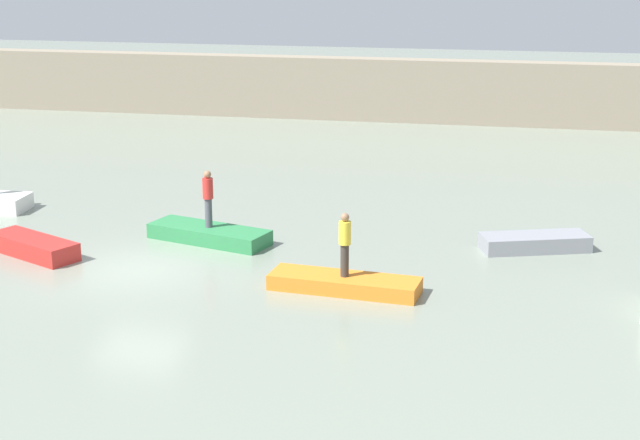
% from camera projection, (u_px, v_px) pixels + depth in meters
% --- Properties ---
extents(ground_plane, '(120.00, 120.00, 0.00)m').
position_uv_depth(ground_plane, '(137.00, 270.00, 27.26)').
color(ground_plane, gray).
extents(embankment_wall, '(80.00, 1.20, 3.15)m').
position_uv_depth(embankment_wall, '(319.00, 88.00, 50.26)').
color(embankment_wall, gray).
rests_on(embankment_wall, ground_plane).
extents(rowboat_red, '(3.19, 2.25, 0.53)m').
position_uv_depth(rowboat_red, '(33.00, 246.00, 28.46)').
color(rowboat_red, red).
rests_on(rowboat_red, ground_plane).
extents(rowboat_green, '(4.00, 2.25, 0.46)m').
position_uv_depth(rowboat_green, '(209.00, 234.00, 29.79)').
color(rowboat_green, '#2D7F47').
rests_on(rowboat_green, ground_plane).
extents(rowboat_orange, '(4.04, 1.51, 0.40)m').
position_uv_depth(rowboat_orange, '(344.00, 284.00, 25.57)').
color(rowboat_orange, orange).
rests_on(rowboat_orange, ground_plane).
extents(rowboat_grey, '(3.35, 2.07, 0.48)m').
position_uv_depth(rowboat_grey, '(535.00, 242.00, 28.95)').
color(rowboat_grey, gray).
rests_on(rowboat_grey, ground_plane).
extents(person_yellow_shirt, '(0.32, 0.32, 1.71)m').
position_uv_depth(person_yellow_shirt, '(345.00, 241.00, 25.25)').
color(person_yellow_shirt, '#38332D').
rests_on(person_yellow_shirt, rowboat_orange).
extents(person_red_shirt, '(0.32, 0.32, 1.76)m').
position_uv_depth(person_red_shirt, '(208.00, 196.00, 29.46)').
color(person_red_shirt, '#4C4C56').
rests_on(person_red_shirt, rowboat_green).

